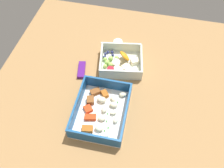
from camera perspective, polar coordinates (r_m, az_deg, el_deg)
name	(u,v)px	position (r cm, az deg, el deg)	size (l,w,h in cm)	color
table_surface	(112,85)	(80.12, 0.03, -0.29)	(80.00, 80.00, 2.00)	#9E7547
pasta_container	(101,111)	(72.04, -2.64, -6.55)	(19.82, 15.91, 5.15)	white
fruit_bowl	(121,63)	(82.99, 2.10, 5.25)	(15.50, 16.60, 5.06)	silver
candy_bar	(82,70)	(82.79, -7.43, 3.45)	(7.00, 2.40, 1.20)	#51197A
paper_cup_liner	(118,43)	(90.16, 1.45, 9.90)	(3.35, 3.35, 2.15)	white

